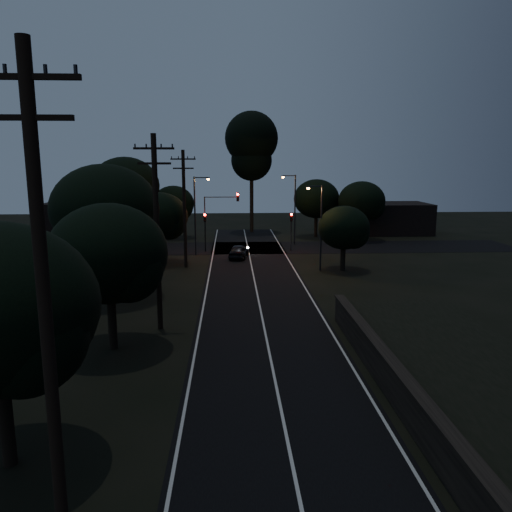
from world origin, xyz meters
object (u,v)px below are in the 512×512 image
signal_left (205,225)px  signal_right (291,225)px  streetlight_c (319,222)px  streetlight_a (197,210)px  utility_pole_mid (157,230)px  utility_pole_far (184,207)px  tall_pine (252,145)px  car (239,251)px  streetlight_b (293,205)px  utility_pole_near (45,312)px  signal_mast (221,211)px

signal_left → signal_right: same height
streetlight_c → streetlight_a: bearing=144.3°
utility_pole_mid → utility_pole_far: (0.00, 17.00, -0.25)m
tall_pine → streetlight_c: 26.47m
utility_pole_far → car: utility_pole_far is taller
utility_pole_mid → streetlight_b: utility_pole_mid is taller
signal_left → utility_pole_mid: bearing=-93.2°
signal_right → car: signal_right is taller
streetlight_a → streetlight_b: 12.19m
utility_pole_far → car: size_ratio=2.60×
signal_left → car: signal_left is taller
streetlight_a → streetlight_c: size_ratio=1.07×
utility_pole_near → tall_pine: bearing=83.0°
utility_pole_near → car: (4.92, 38.12, -5.56)m
tall_pine → streetlight_b: 13.70m
utility_pole_mid → signal_mast: (3.09, 24.99, -1.40)m
signal_mast → signal_left: bearing=-179.9°
utility_pole_near → streetlight_a: bearing=89.0°
utility_pole_far → streetlight_a: 6.10m
utility_pole_near → tall_pine: size_ratio=0.75×
utility_pole_far → streetlight_b: (11.31, 12.00, -0.85)m
utility_pole_far → car: bearing=40.0°
utility_pole_near → car: bearing=82.6°
streetlight_c → signal_right: bearing=97.0°
utility_pole_near → streetlight_b: 47.40m
signal_right → car: size_ratio=1.01×
signal_right → signal_mast: 7.66m
signal_left → signal_mast: signal_mast is taller
utility_pole_far → streetlight_a: bearing=83.4°
car → streetlight_a: bearing=-13.3°
utility_pole_far → streetlight_a: (0.69, 6.00, -0.85)m
streetlight_b → streetlight_c: (0.52, -14.00, -0.29)m
signal_right → utility_pole_mid: bearing=-113.0°
utility_pole_near → utility_pole_far: utility_pole_near is taller
utility_pole_mid → signal_left: 25.19m
signal_left → streetlight_b: 10.84m
streetlight_b → streetlight_c: size_ratio=1.07×
utility_pole_far → streetlight_c: 12.05m
utility_pole_mid → signal_right: (10.60, 24.99, -2.90)m
utility_pole_near → utility_pole_far: bearing=90.0°
tall_pine → car: bearing=-96.3°
utility_pole_far → signal_left: bearing=80.1°
signal_right → tall_pine: bearing=103.5°
utility_pole_far → signal_mast: bearing=68.9°
tall_pine → streetlight_a: tall_pine is taller
utility_pole_far → streetlight_b: size_ratio=1.31×
signal_mast → streetlight_b: size_ratio=0.78×
utility_pole_near → signal_mast: bearing=85.8°
tall_pine → streetlight_b: bearing=-68.6°
utility_pole_near → utility_pole_mid: bearing=90.0°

